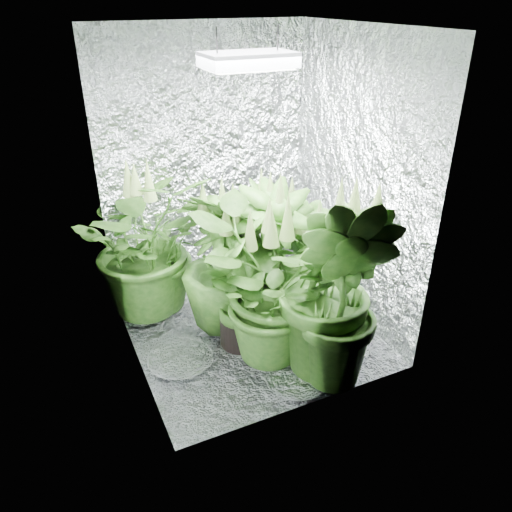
{
  "coord_description": "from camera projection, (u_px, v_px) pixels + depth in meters",
  "views": [
    {
      "loc": [
        -1.19,
        -2.66,
        2.16
      ],
      "look_at": [
        0.05,
        0.0,
        0.6
      ],
      "focal_mm": 35.0,
      "sensor_mm": 36.0,
      "label": 1
    }
  ],
  "objects": [
    {
      "name": "ground",
      "position": [
        250.0,
        331.0,
        3.59
      ],
      "size": [
        1.6,
        1.6,
        0.0
      ],
      "primitive_type": "plane",
      "color": "white",
      "rests_on": "ground"
    },
    {
      "name": "walls",
      "position": [
        249.0,
        201.0,
        3.12
      ],
      "size": [
        1.62,
        1.62,
        2.0
      ],
      "color": "white",
      "rests_on": "ground"
    },
    {
      "name": "ceiling",
      "position": [
        248.0,
        26.0,
        2.65
      ],
      "size": [
        1.6,
        1.6,
        0.01
      ],
      "primitive_type": "cube",
      "color": "white",
      "rests_on": "walls"
    },
    {
      "name": "grow_lamp",
      "position": [
        248.0,
        60.0,
        2.73
      ],
      "size": [
        0.5,
        0.3,
        0.22
      ],
      "color": "gray",
      "rests_on": "ceiling"
    },
    {
      "name": "plant_a",
      "position": [
        146.0,
        243.0,
        3.57
      ],
      "size": [
        0.98,
        0.98,
        1.19
      ],
      "rotation": [
        0.0,
        0.0,
        0.0
      ],
      "color": "black",
      "rests_on": "ground"
    },
    {
      "name": "plant_b",
      "position": [
        269.0,
        249.0,
        3.67
      ],
      "size": [
        0.71,
        0.71,
        1.07
      ],
      "rotation": [
        0.0,
        0.0,
        0.65
      ],
      "color": "black",
      "rests_on": "ground"
    },
    {
      "name": "plant_c",
      "position": [
        303.0,
        262.0,
        3.63
      ],
      "size": [
        0.53,
        0.53,
        0.92
      ],
      "rotation": [
        0.0,
        0.0,
        1.74
      ],
      "color": "black",
      "rests_on": "ground"
    },
    {
      "name": "plant_d",
      "position": [
        223.0,
        262.0,
        3.42
      ],
      "size": [
        0.81,
        0.81,
        1.11
      ],
      "rotation": [
        0.0,
        0.0,
        2.32
      ],
      "color": "black",
      "rests_on": "ground"
    },
    {
      "name": "plant_e",
      "position": [
        275.0,
        287.0,
        3.09
      ],
      "size": [
        1.24,
        1.24,
        1.14
      ],
      "rotation": [
        0.0,
        0.0,
        3.59
      ],
      "color": "black",
      "rests_on": "ground"
    },
    {
      "name": "plant_f",
      "position": [
        240.0,
        284.0,
        3.25
      ],
      "size": [
        0.7,
        0.7,
        1.04
      ],
      "rotation": [
        0.0,
        0.0,
        4.06
      ],
      "color": "black",
      "rests_on": "ground"
    },
    {
      "name": "plant_g",
      "position": [
        335.0,
        291.0,
        2.88
      ],
      "size": [
        0.94,
        0.94,
        1.35
      ],
      "rotation": [
        0.0,
        0.0,
        5.27
      ],
      "color": "black",
      "rests_on": "ground"
    },
    {
      "name": "plant_h",
      "position": [
        271.0,
        264.0,
        3.37
      ],
      "size": [
        0.7,
        0.7,
        1.15
      ],
      "rotation": [
        0.0,
        0.0,
        6.07
      ],
      "color": "black",
      "rests_on": "ground"
    },
    {
      "name": "circulation_fan",
      "position": [
        295.0,
        270.0,
        4.03
      ],
      "size": [
        0.18,
        0.36,
        0.41
      ],
      "rotation": [
        0.0,
        0.0,
        -0.12
      ],
      "color": "black",
      "rests_on": "ground"
    },
    {
      "name": "plant_label",
      "position": [
        344.0,
        338.0,
        3.03
      ],
      "size": [
        0.06,
        0.04,
        0.09
      ],
      "primitive_type": "cube",
      "rotation": [
        -0.21,
        0.0,
        0.25
      ],
      "color": "white",
      "rests_on": "plant_g"
    }
  ]
}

